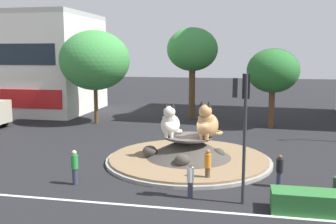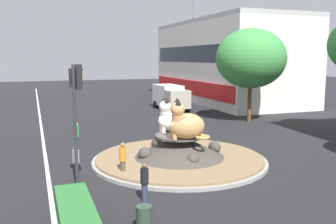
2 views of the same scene
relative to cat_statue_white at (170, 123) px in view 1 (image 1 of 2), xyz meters
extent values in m
plane|color=black|center=(1.11, 0.09, -2.32)|extent=(160.00, 160.00, 0.00)
cube|color=silver|center=(1.11, -7.10, -2.32)|extent=(112.00, 0.20, 0.01)
cylinder|color=gray|center=(1.11, 0.09, -2.23)|extent=(9.91, 9.91, 0.18)
cylinder|color=#846B4C|center=(1.11, 0.09, -2.08)|extent=(9.52, 9.52, 0.12)
cone|color=#423D38|center=(1.11, 0.09, -1.39)|extent=(5.10, 5.10, 1.27)
cylinder|color=#423D38|center=(1.11, 0.09, -0.81)|extent=(2.80, 2.80, 0.12)
ellipsoid|color=#423D38|center=(2.88, 0.14, -1.72)|extent=(0.75, 0.67, 0.60)
ellipsoid|color=#423D38|center=(1.18, 2.29, -1.65)|extent=(0.93, 0.68, 0.74)
ellipsoid|color=#423D38|center=(-1.14, -0.50, -1.66)|extent=(0.89, 0.70, 0.72)
ellipsoid|color=#423D38|center=(1.06, -1.95, -1.68)|extent=(0.86, 0.73, 0.69)
ellipsoid|color=silver|center=(-0.01, 0.10, -0.11)|extent=(1.27, 1.86, 1.29)
cylinder|color=silver|center=(0.01, -0.26, 0.04)|extent=(0.90, 0.90, 0.81)
sphere|color=silver|center=(0.02, -0.39, 0.75)|extent=(0.71, 0.71, 0.71)
torus|color=silver|center=(0.22, 0.84, -0.62)|extent=(0.80, 0.80, 0.16)
cone|color=black|center=(0.22, -0.37, 1.16)|extent=(0.31, 0.31, 0.29)
cone|color=black|center=(-0.17, -0.40, 1.16)|extent=(0.31, 0.31, 0.29)
cylinder|color=silver|center=(0.18, -0.54, -0.59)|extent=(0.23, 0.23, 0.32)
cylinder|color=silver|center=(-0.11, -0.56, -0.59)|extent=(0.23, 0.23, 0.32)
ellipsoid|color=tan|center=(2.23, 0.07, -0.05)|extent=(1.55, 2.11, 1.39)
cylinder|color=tan|center=(2.16, -0.31, 0.10)|extent=(1.06, 1.06, 0.87)
sphere|color=tan|center=(2.13, -0.44, 0.86)|extent=(0.77, 0.77, 0.77)
torus|color=tan|center=(2.68, 0.78, -0.61)|extent=(1.05, 1.05, 0.17)
cone|color=black|center=(2.34, -0.48, 1.31)|extent=(0.37, 0.37, 0.31)
cone|color=black|center=(1.93, -0.40, 1.31)|extent=(0.37, 0.37, 0.31)
cylinder|color=tan|center=(2.26, -0.64, -0.58)|extent=(0.24, 0.24, 0.35)
cylinder|color=tan|center=(1.95, -0.59, -0.58)|extent=(0.24, 0.24, 0.35)
cylinder|color=#2D2D33|center=(4.38, -5.98, 0.49)|extent=(0.14, 0.14, 5.63)
cube|color=black|center=(4.38, -5.76, 2.78)|extent=(0.32, 0.24, 1.05)
sphere|color=#360606|center=(4.37, -5.68, 3.10)|extent=(0.18, 0.18, 0.18)
sphere|color=orange|center=(4.37, -5.68, 2.78)|extent=(0.18, 0.18, 0.18)
sphere|color=black|center=(4.37, -5.68, 2.47)|extent=(0.18, 0.18, 0.18)
cube|color=black|center=(3.93, -5.99, 2.73)|extent=(0.20, 0.28, 0.80)
cylinder|color=brown|center=(6.61, 11.98, -0.71)|extent=(0.51, 0.51, 3.22)
ellipsoid|color=#286B2D|center=(6.61, 11.98, 2.67)|extent=(4.43, 4.43, 3.77)
cylinder|color=brown|center=(-9.19, 11.16, -0.68)|extent=(0.36, 0.36, 3.27)
ellipsoid|color=#3D8E42|center=(-9.19, 11.16, 3.50)|extent=(6.38, 6.38, 5.42)
cylinder|color=brown|center=(-0.81, 15.32, 0.11)|extent=(0.62, 0.62, 4.86)
ellipsoid|color=#3D8E42|center=(-0.81, 15.32, 4.52)|extent=(4.94, 4.94, 4.20)
cylinder|color=#33384C|center=(2.05, -5.78, -1.94)|extent=(0.23, 0.23, 0.76)
cylinder|color=silver|center=(2.05, -5.78, -1.23)|extent=(0.31, 0.31, 0.66)
sphere|color=beige|center=(2.05, -5.78, -0.78)|extent=(0.22, 0.22, 0.22)
cylinder|color=brown|center=(2.61, -3.56, -1.92)|extent=(0.25, 0.25, 0.80)
cylinder|color=orange|center=(2.61, -3.56, -1.17)|extent=(0.34, 0.34, 0.70)
sphere|color=#936B4C|center=(2.61, -3.56, -0.70)|extent=(0.23, 0.23, 0.23)
cylinder|color=#33384C|center=(6.09, -3.45, -1.95)|extent=(0.26, 0.26, 0.75)
cylinder|color=black|center=(6.09, -3.45, -1.24)|extent=(0.34, 0.34, 0.65)
sphere|color=brown|center=(6.09, -3.45, -0.81)|extent=(0.22, 0.22, 0.22)
cylinder|color=#33384C|center=(-3.83, -5.09, -1.91)|extent=(0.26, 0.26, 0.81)
cylinder|color=#288C38|center=(-3.83, -5.09, -1.15)|extent=(0.35, 0.35, 0.71)
sphere|color=beige|center=(-3.83, -5.09, -0.68)|extent=(0.23, 0.23, 0.23)
cylinder|color=black|center=(-16.81, 8.25, -1.87)|extent=(0.90, 0.31, 0.90)
camera|label=1|loc=(4.35, -22.31, 4.16)|focal=41.37mm
camera|label=2|loc=(20.27, -7.58, 3.59)|focal=39.73mm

